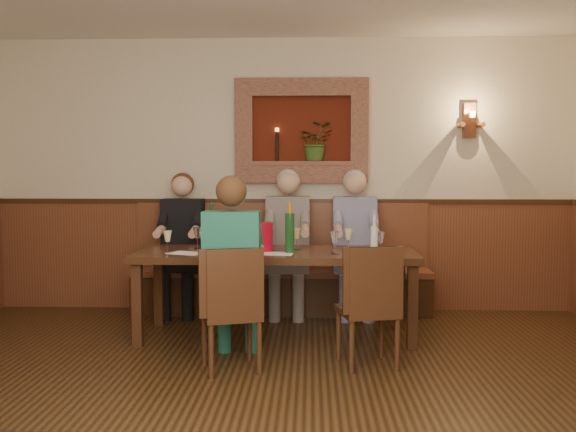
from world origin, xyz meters
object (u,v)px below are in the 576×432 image
person_bench_right (355,255)px  spittoon_bucket (260,237)px  dining_table (276,259)px  person_bench_left (181,256)px  water_bottle (374,240)px  chair_near_right (368,331)px  wine_bottle_green_a (290,232)px  wine_bottle_green_b (212,230)px  chair_near_left (232,334)px  bench (281,280)px  person_chair_front (234,286)px  person_bench_mid (288,255)px

person_bench_right → spittoon_bucket: (-0.87, -0.85, 0.27)m
dining_table → person_bench_right: (0.74, 0.84, -0.07)m
person_bench_left → person_bench_right: 1.74m
spittoon_bucket → water_bottle: 0.99m
chair_near_right → wine_bottle_green_a: wine_bottle_green_a is taller
person_bench_right → wine_bottle_green_b: bearing=-153.1°
person_bench_left → person_bench_right: (1.74, -0.00, 0.02)m
spittoon_bucket → water_bottle: water_bottle is taller
chair_near_left → person_bench_right: size_ratio=0.62×
chair_near_left → bench: bearing=64.5°
dining_table → wine_bottle_green_a: (0.12, -0.13, 0.25)m
chair_near_right → person_chair_front: person_chair_front is taller
bench → spittoon_bucket: bearing=-98.1°
person_bench_right → person_chair_front: 1.91m
bench → person_chair_front: (-0.28, -1.72, 0.26)m
person_bench_left → chair_near_right: bearing=-43.9°
person_bench_mid → person_chair_front: 1.65m
wine_bottle_green_b → water_bottle: wine_bottle_green_b is taller
chair_near_right → wine_bottle_green_a: bearing=117.6°
person_chair_front → water_bottle: size_ratio=4.26×
person_bench_mid → water_bottle: size_ratio=4.41×
chair_near_left → wine_bottle_green_a: 1.14m
person_bench_right → spittoon_bucket: bearing=-135.7°
wine_bottle_green_a → wine_bottle_green_b: (-0.71, 0.29, -0.01)m
wine_bottle_green_b → spittoon_bucket: bearing=-22.1°
person_bench_left → person_chair_front: (0.72, -1.62, -0.01)m
wine_bottle_green_a → water_bottle: bearing=-12.3°
bench → chair_near_left: (-0.27, -1.90, -0.06)m
wine_bottle_green_b → water_bottle: 1.47m
person_bench_left → person_bench_mid: (1.07, -0.00, 0.02)m
water_bottle → spittoon_bucket: bearing=164.6°
person_bench_mid → water_bottle: (0.75, -1.12, 0.28)m
person_bench_left → water_bottle: (1.81, -1.12, 0.29)m
person_bench_right → spittoon_bucket: 1.25m
spittoon_bucket → chair_near_left: bearing=-98.2°
person_bench_right → wine_bottle_green_b: person_bench_right is taller
wine_bottle_green_a → person_bench_left: bearing=139.2°
chair_near_left → wine_bottle_green_b: size_ratio=2.26×
bench → person_bench_mid: (0.07, -0.11, 0.28)m
chair_near_right → person_bench_mid: size_ratio=0.62×
chair_near_right → person_bench_mid: 1.82m
chair_near_right → water_bottle: water_bottle is taller
person_chair_front → spittoon_bucket: 0.83m
person_chair_front → chair_near_left: bearing=-88.3°
person_chair_front → wine_bottle_green_b: size_ratio=3.51×
person_bench_mid → person_chair_front: person_bench_mid is taller
chair_near_left → person_bench_mid: bearing=61.9°
person_chair_front → person_bench_mid: bearing=77.9°
dining_table → chair_near_right: (0.72, -0.82, -0.41)m
dining_table → chair_near_right: size_ratio=2.65×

